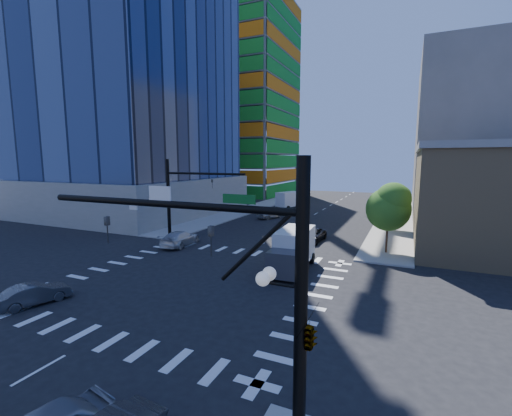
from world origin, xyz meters
The scene contains 17 objects.
ground centered at (0.00, 0.00, 0.00)m, with size 160.00×160.00×0.00m, color black.
road_markings centered at (0.00, 0.00, 0.01)m, with size 20.00×20.00×0.01m, color silver.
sidewalk_ne centered at (12.50, 40.00, 0.07)m, with size 5.00×60.00×0.15m, color #9B9793.
sidewalk_nw centered at (-12.50, 40.00, 0.07)m, with size 5.00×60.00×0.15m, color #9B9793.
construction_building centered at (-27.41, 61.93, 24.61)m, with size 25.16×34.50×70.60m.
bg_building_ne centered at (27.00, 55.00, 14.00)m, with size 24.00×30.00×28.00m, color #645F5A.
signal_mast_se centered at (10.60, -11.50, 5.01)m, with size 10.51×2.48×9.00m.
signal_mast_nw centered at (-10.00, 11.50, 5.49)m, with size 10.20×0.40×9.00m.
tree_south centered at (12.63, 13.90, 4.69)m, with size 4.16×4.16×6.82m.
tree_north centered at (12.93, 25.90, 3.99)m, with size 3.54×3.52×5.78m.
no_parking_sign centered at (10.70, -9.00, 1.38)m, with size 0.30×0.06×2.20m.
car_nb_far centered at (4.51, 15.95, 0.72)m, with size 2.38×5.17×1.44m, color black.
car_sb_near centered at (-7.73, 8.46, 0.79)m, with size 2.21×5.44×1.58m, color silver.
car_sb_mid centered at (-5.40, 28.33, 0.77)m, with size 1.83×4.54×1.55m, color #A8ACAF.
car_sb_cross centered at (-6.97, -7.63, 0.67)m, with size 1.43×4.09×1.35m, color #454649.
box_truck_near centered at (5.76, 5.25, 1.46)m, with size 3.08×6.43×3.29m.
box_truck_far centered at (-5.46, 40.11, 1.41)m, with size 4.87×6.62×3.20m.
Camera 1 is at (14.17, -20.67, 9.01)m, focal length 24.00 mm.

